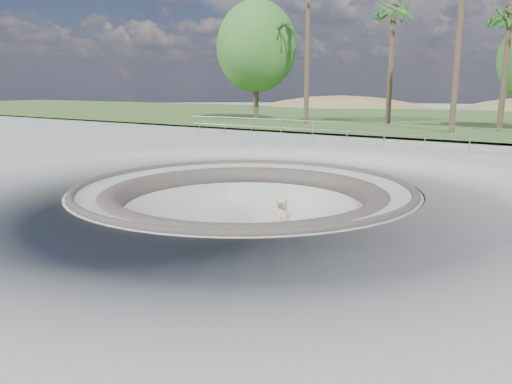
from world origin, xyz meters
TOP-DOWN VIEW (x-y plane):
  - ground at (0.00, 0.00)m, footprint 180.00×180.00m
  - skate_bowl at (0.00, 0.00)m, footprint 14.00×14.00m
  - grass_strip at (0.00, 34.00)m, footprint 180.00×36.00m
  - safety_railing at (0.00, 12.00)m, footprint 25.00×0.06m
  - skateboard at (1.73, -0.56)m, footprint 0.88×0.28m
  - skater at (1.73, -0.56)m, footprint 0.44×0.66m
  - palm_b at (-3.78, 23.13)m, footprint 2.60×2.60m
  - palm_d at (3.69, 22.24)m, footprint 2.60×2.60m
  - bushy_tree_left at (-15.00, 22.79)m, footprint 6.71×6.10m

SIDE VIEW (x-z plane):
  - skate_bowl at x=0.00m, z-range -3.88..0.22m
  - skateboard at x=1.73m, z-range -1.87..-1.78m
  - skater at x=1.73m, z-range -1.81..-0.02m
  - ground at x=0.00m, z-range 0.00..0.00m
  - grass_strip at x=0.00m, z-range 0.16..0.28m
  - safety_railing at x=0.00m, z-range 0.18..1.20m
  - bushy_tree_left at x=-15.00m, z-range 1.34..11.03m
  - palm_d at x=3.69m, z-range 3.01..11.13m
  - palm_b at x=-3.78m, z-range 3.45..12.61m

